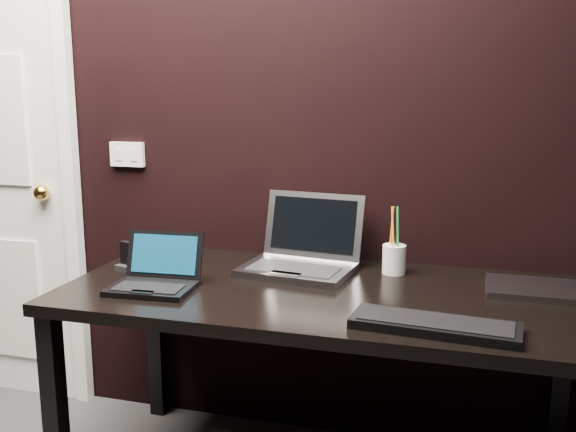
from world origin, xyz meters
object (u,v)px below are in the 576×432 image
(silver_laptop, at_px, (301,257))
(desk_phone, at_px, (159,251))
(closed_laptop, at_px, (538,289))
(mobile_phone, at_px, (127,260))
(desk, at_px, (322,311))
(netbook, at_px, (155,278))
(ext_keyboard, at_px, (435,325))
(pen_cup, at_px, (394,258))

(silver_laptop, relative_size, desk_phone, 2.09)
(closed_laptop, relative_size, mobile_phone, 3.04)
(desk, xyz_separation_m, desk_phone, (-0.68, 0.18, 0.11))
(desk_phone, relative_size, mobile_phone, 1.90)
(netbook, distance_m, silver_laptop, 0.53)
(ext_keyboard, xyz_separation_m, desk_phone, (-1.06, 0.45, 0.02))
(desk_phone, bearing_deg, silver_laptop, 1.35)
(desk, relative_size, netbook, 6.02)
(netbook, height_order, mobile_phone, netbook)
(netbook, bearing_deg, silver_laptop, 39.55)
(ext_keyboard, height_order, desk_phone, desk_phone)
(desk, height_order, silver_laptop, silver_laptop)
(silver_laptop, relative_size, mobile_phone, 3.97)
(silver_laptop, bearing_deg, desk, -57.79)
(desk_phone, distance_m, mobile_phone, 0.17)
(desk_phone, relative_size, pen_cup, 0.82)
(silver_laptop, bearing_deg, desk_phone, -178.65)
(desk_phone, bearing_deg, pen_cup, 4.35)
(ext_keyboard, bearing_deg, desk_phone, 157.03)
(mobile_phone, bearing_deg, desk_phone, 73.14)
(netbook, height_order, desk_phone, netbook)
(desk_phone, xyz_separation_m, mobile_phone, (-0.05, -0.16, 0.00))
(netbook, distance_m, mobile_phone, 0.26)
(desk, distance_m, mobile_phone, 0.74)
(desk, distance_m, desk_phone, 0.72)
(closed_laptop, bearing_deg, mobile_phone, -174.60)
(closed_laptop, distance_m, mobile_phone, 1.42)
(pen_cup, bearing_deg, closed_laptop, -11.08)
(closed_laptop, relative_size, desk_phone, 1.60)
(closed_laptop, height_order, mobile_phone, mobile_phone)
(netbook, relative_size, pen_cup, 1.16)
(netbook, bearing_deg, ext_keyboard, -7.84)
(closed_laptop, bearing_deg, silver_laptop, 177.24)
(desk, relative_size, ext_keyboard, 3.65)
(ext_keyboard, bearing_deg, silver_laptop, 137.18)
(desk, relative_size, mobile_phone, 16.13)
(desk_phone, bearing_deg, mobile_phone, -106.86)
(netbook, xyz_separation_m, pen_cup, (0.74, 0.39, 0.02))
(netbook, distance_m, ext_keyboard, 0.92)
(pen_cup, bearing_deg, silver_laptop, -170.57)
(silver_laptop, bearing_deg, closed_laptop, -2.76)
(netbook, relative_size, closed_laptop, 0.88)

